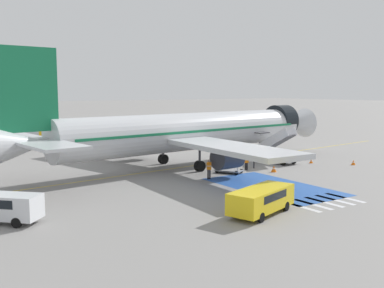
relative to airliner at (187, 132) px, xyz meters
name	(u,v)px	position (x,y,z in m)	size (l,w,h in m)	color
ground_plane	(204,164)	(2.58, 0.60, -3.78)	(600.00, 600.00, 0.00)	gray
apron_leadline_yellow	(192,166)	(0.66, 0.08, -3.78)	(0.20, 75.68, 0.01)	gold
apron_stand_patch_blue	(273,186)	(0.66, -12.57, -3.78)	(6.50, 12.23, 0.01)	#2856A8
apron_walkway_bar_0	(301,207)	(-2.34, -18.65, -3.78)	(0.44, 3.60, 0.01)	silver
apron_walkway_bar_1	(313,204)	(-1.14, -18.65, -3.78)	(0.44, 3.60, 0.01)	silver
apron_walkway_bar_2	(324,202)	(0.06, -18.65, -3.78)	(0.44, 3.60, 0.01)	silver
apron_walkway_bar_3	(335,200)	(1.26, -18.65, -3.78)	(0.44, 3.60, 0.01)	silver
apron_walkway_bar_4	(345,198)	(2.46, -18.65, -3.78)	(0.44, 3.60, 0.01)	silver
airliner	(187,132)	(0.00, 0.00, 0.00)	(42.29, 34.00, 11.76)	silver
boarding_stairs_forward	(276,154)	(9.86, -3.40, -2.77)	(2.76, 5.42, 4.18)	#ADB2BA
fuel_tanker	(45,136)	(-8.30, 25.23, -2.11)	(9.68, 3.82, 3.32)	#38383D
service_van_0	(1,205)	(-20.88, -11.10, -2.67)	(4.78, 4.72, 1.82)	silver
service_van_1	(261,198)	(-5.99, -18.50, -2.71)	(5.97, 3.78, 1.73)	yellow
baggage_cart	(229,170)	(1.46, -5.48, -3.53)	(2.57, 3.00, 0.87)	gray
ground_crew_0	(209,168)	(-2.05, -6.94, -2.71)	(0.49, 0.43, 1.84)	black
ground_crew_1	(226,160)	(2.52, -3.53, -2.81)	(0.44, 0.26, 1.68)	#191E38
ground_crew_2	(246,161)	(3.93, -5.20, -2.87)	(0.48, 0.34, 1.59)	black
ground_crew_3	(254,159)	(5.37, -4.73, -2.81)	(0.47, 0.46, 1.68)	#2D2D33
traffic_cone_0	(274,169)	(5.58, -7.54, -3.46)	(0.58, 0.58, 0.64)	orange
traffic_cone_1	(311,161)	(13.00, -5.79, -3.55)	(0.42, 0.42, 0.47)	orange
traffic_cone_2	(353,162)	(16.02, -9.15, -3.52)	(0.47, 0.47, 0.53)	orange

